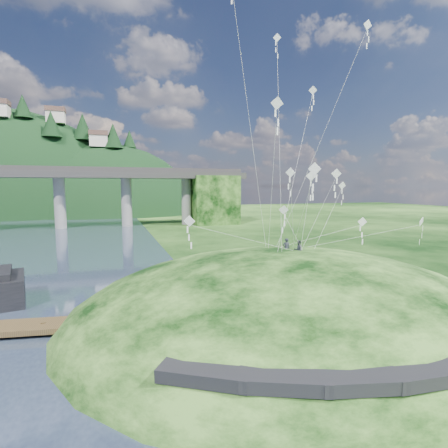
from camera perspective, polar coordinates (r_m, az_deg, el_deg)
name	(u,v)px	position (r m, az deg, el deg)	size (l,w,h in m)	color
ground	(196,338)	(24.88, -4.66, -18.05)	(320.00, 320.00, 0.00)	black
grass_hill	(287,332)	(29.87, 10.18, -16.98)	(36.00, 32.00, 13.00)	black
footpath	(398,359)	(19.49, 26.51, -19.11)	(22.29, 5.84, 0.83)	black
bridge	(12,188)	(94.55, -31.34, 4.98)	(160.00, 11.00, 15.00)	#2D2B2B
wooden_dock	(92,323)	(27.59, -20.76, -14.87)	(15.38, 4.63, 1.09)	#3A2A17
kite_flyers	(294,239)	(29.79, 11.35, -2.49)	(1.34, 1.69, 1.74)	#23252F
kite_swarm	(307,148)	(29.43, 13.46, 11.97)	(17.93, 13.63, 19.79)	silver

